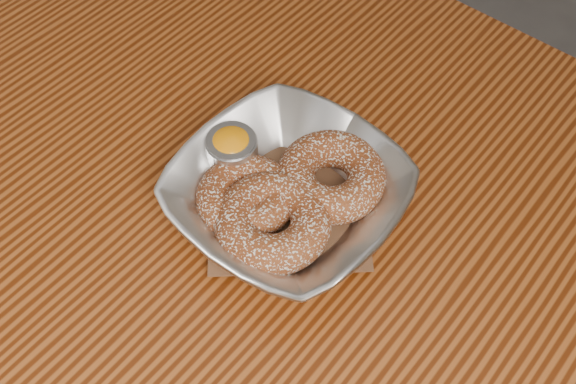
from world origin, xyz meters
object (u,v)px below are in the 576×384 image
Objects in this scene: donut_extra at (246,197)px; ramekin at (232,152)px; serving_bowl at (288,195)px; donut_front at (273,222)px; donut_back at (331,176)px; table at (277,295)px.

ramekin reaches higher than donut_extra.
donut_extra is at bearing -32.87° from ramekin.
donut_front is (0.01, -0.03, 0.00)m from serving_bowl.
donut_front is 0.09m from ramekin.
donut_back reaches higher than donut_extra.
ramekin reaches higher than donut_front.
donut_back is at bearing 83.12° from donut_front.
serving_bowl is 0.07m from ramekin.
serving_bowl is (-0.02, 0.04, 0.12)m from table.
table is at bearing -37.37° from donut_front.
table is 0.13m from donut_front.
donut_back is at bearing 88.13° from table.
donut_back and donut_front have the same top height.
table is at bearing -14.18° from donut_extra.
ramekin is (-0.09, -0.04, 0.00)m from donut_back.
table is at bearing -23.94° from ramekin.
table is at bearing -91.87° from donut_back.
table is 0.13m from serving_bowl.
serving_bowl is at bearing 106.55° from donut_front.
donut_back is at bearing 65.45° from serving_bowl.
table is 13.17× the size of donut_extra.
donut_front is at bearing -96.88° from donut_back.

